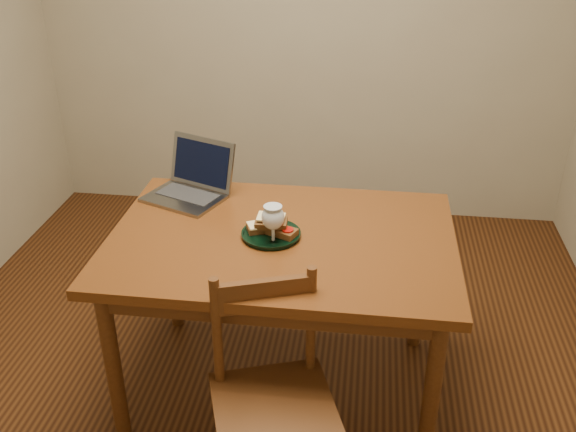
# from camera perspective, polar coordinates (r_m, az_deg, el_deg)

# --- Properties ---
(floor) EXTENTS (3.20, 3.20, 0.02)m
(floor) POSITION_cam_1_polar(r_m,az_deg,el_deg) (2.95, -2.15, -13.45)
(floor) COLOR black
(floor) RESTS_ON ground
(back_wall) EXTENTS (3.20, 0.02, 2.60)m
(back_wall) POSITION_cam_1_polar(r_m,az_deg,el_deg) (3.86, 1.61, 18.42)
(back_wall) COLOR gray
(back_wall) RESTS_ON floor
(front_wall) EXTENTS (3.20, 0.02, 2.60)m
(front_wall) POSITION_cam_1_polar(r_m,az_deg,el_deg) (0.94, -20.72, -17.09)
(front_wall) COLOR gray
(front_wall) RESTS_ON floor
(table) EXTENTS (1.30, 0.90, 0.74)m
(table) POSITION_cam_1_polar(r_m,az_deg,el_deg) (2.46, -0.55, -3.54)
(table) COLOR #45240B
(table) RESTS_ON floor
(chair) EXTENTS (0.49, 0.48, 0.42)m
(chair) POSITION_cam_1_polar(r_m,az_deg,el_deg) (2.17, -1.42, -15.21)
(chair) COLOR #41210D
(chair) RESTS_ON floor
(plate) EXTENTS (0.22, 0.22, 0.02)m
(plate) POSITION_cam_1_polar(r_m,az_deg,el_deg) (2.41, -1.52, -1.65)
(plate) COLOR black
(plate) RESTS_ON table
(sandwich_cheese) EXTENTS (0.12, 0.10, 0.03)m
(sandwich_cheese) POSITION_cam_1_polar(r_m,az_deg,el_deg) (2.41, -2.37, -0.93)
(sandwich_cheese) COLOR #381E0C
(sandwich_cheese) RESTS_ON plate
(sandwich_tomato) EXTENTS (0.13, 0.10, 0.03)m
(sandwich_tomato) POSITION_cam_1_polar(r_m,az_deg,el_deg) (2.38, -0.55, -1.29)
(sandwich_tomato) COLOR #381E0C
(sandwich_tomato) RESTS_ON plate
(sandwich_top) EXTENTS (0.12, 0.07, 0.04)m
(sandwich_top) POSITION_cam_1_polar(r_m,az_deg,el_deg) (2.39, -1.51, -0.47)
(sandwich_top) COLOR #381E0C
(sandwich_top) RESTS_ON plate
(milk_glass) EXTENTS (0.08, 0.08, 0.16)m
(milk_glass) POSITION_cam_1_polar(r_m,az_deg,el_deg) (2.32, -1.34, -0.84)
(milk_glass) COLOR white
(milk_glass) RESTS_ON table
(laptop) EXTENTS (0.39, 0.38, 0.22)m
(laptop) POSITION_cam_1_polar(r_m,az_deg,el_deg) (2.74, -8.48, 3.09)
(laptop) COLOR slate
(laptop) RESTS_ON table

